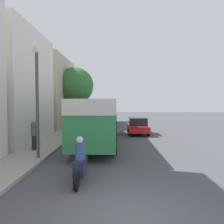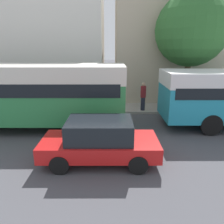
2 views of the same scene
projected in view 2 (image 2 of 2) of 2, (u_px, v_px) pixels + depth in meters
name	position (u px, v px, depth m)	size (l,w,h in m)	color
building_midblock	(53.00, 44.00, 16.97)	(5.74, 7.84, 8.32)	silver
building_far_terrace	(172.00, 45.00, 17.19)	(6.10, 8.83, 8.13)	#BCAD93
bus_lead	(7.00, 88.00, 10.46)	(2.62, 11.33, 3.15)	#2D8447
car_crossing	(100.00, 140.00, 7.68)	(1.87, 4.09, 1.55)	red
pedestrian_near_curb	(143.00, 96.00, 13.40)	(0.33, 0.33, 1.73)	#232838
street_tree	(191.00, 30.00, 13.08)	(4.33, 4.33, 6.93)	brown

